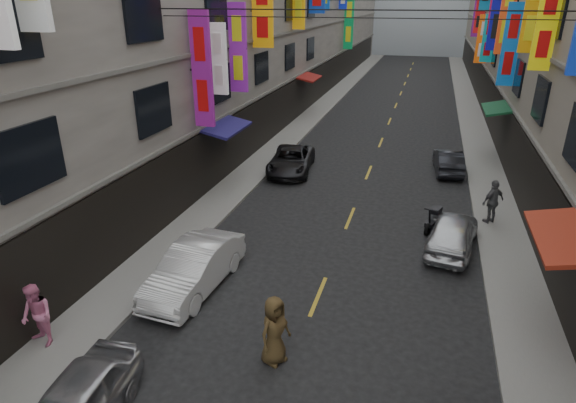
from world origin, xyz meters
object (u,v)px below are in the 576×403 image
Objects in this scene: car_left_far at (291,160)px; car_right_far at (448,161)px; pedestrian_crossing at (274,330)px; car_left_mid at (194,268)px; scooter_far_right at (434,219)px; pedestrian_lfar at (37,316)px; pedestrian_rfar at (493,201)px; car_right_mid at (452,233)px.

car_right_far is (8.00, 2.26, -0.02)m from car_left_far.
car_left_mid is at bearing 81.16° from pedestrian_crossing.
car_right_far is (0.64, 7.36, 0.17)m from scooter_far_right.
car_right_far is at bearing 64.14° from car_left_mid.
car_left_mid is 4.54m from pedestrian_lfar.
pedestrian_crossing is at bearing -32.13° from car_left_mid.
scooter_far_right is at bearing 80.12° from car_right_far.
scooter_far_right is 8.95m from car_left_far.
pedestrian_crossing is at bearing 70.00° from car_right_far.
car_left_mid is at bearing -2.30° from pedestrian_rfar.
car_left_far is at bearing 10.88° from car_right_far.
pedestrian_rfar is 11.72m from pedestrian_crossing.
pedestrian_rfar is (9.56, -4.04, 0.39)m from car_left_far.
scooter_far_right is 0.99× the size of pedestrian_lfar.
scooter_far_right is at bearing -15.39° from pedestrian_rfar.
car_left_mid is at bearing 73.01° from pedestrian_lfar.
car_right_mid is (8.00, -6.65, 0.04)m from car_left_far.
car_right_mid is at bearing 85.12° from car_right_far.
scooter_far_right is 7.39m from car_right_far.
pedestrian_lfar is at bearing -105.69° from car_left_far.
car_left_far is at bearing -64.01° from pedestrian_rfar.
car_left_mid reaches higher than scooter_far_right.
pedestrian_rfar reaches higher than car_left_mid.
pedestrian_lfar is (-10.46, -17.59, 0.39)m from car_right_far.
scooter_far_right is at bearing 64.17° from pedestrian_lfar.
scooter_far_right is 14.19m from pedestrian_lfar.
car_right_mid is 2.11× the size of pedestrian_crossing.
pedestrian_crossing reaches higher than car_left_mid.
car_left_far is (-7.36, 5.10, 0.19)m from scooter_far_right.
car_left_mid is 1.19× the size of car_right_far.
car_right_mid is at bearing 35.96° from car_left_mid.
pedestrian_crossing is (-4.42, -16.36, 0.33)m from car_right_far.
car_left_far is 1.15× the size of car_right_mid.
car_left_mid is 4.25m from pedestrian_crossing.
pedestrian_crossing is (-5.99, -10.07, -0.09)m from pedestrian_rfar.
car_left_mid is (-7.22, -6.52, 0.28)m from scooter_far_right.
pedestrian_crossing reaches higher than car_right_mid.
car_left_far reaches higher than scooter_far_right.
car_right_far is 2.10× the size of pedestrian_lfar.
car_left_far is at bearing -30.57° from car_right_mid.
car_right_mid is at bearing 57.66° from pedestrian_lfar.
scooter_far_right is at bearing 45.77° from car_left_mid.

